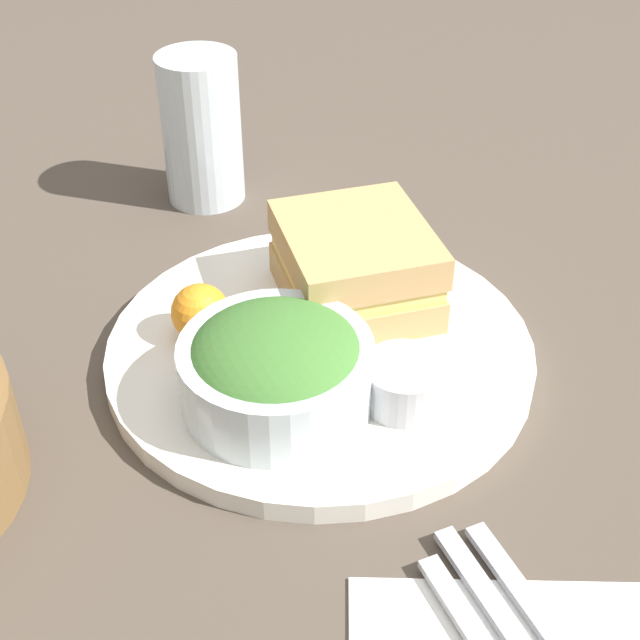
{
  "coord_description": "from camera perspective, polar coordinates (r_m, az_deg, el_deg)",
  "views": [
    {
      "loc": [
        -0.5,
        -0.01,
        0.41
      ],
      "look_at": [
        0.0,
        0.0,
        0.04
      ],
      "focal_mm": 50.0,
      "sensor_mm": 36.0,
      "label": 1
    }
  ],
  "objects": [
    {
      "name": "ground_plane",
      "position": [
        0.65,
        0.0,
        -2.5
      ],
      "size": [
        4.0,
        4.0,
        0.0
      ],
      "primitive_type": "plane",
      "color": "#4C4238"
    },
    {
      "name": "drink_glass",
      "position": [
        0.82,
        -7.59,
        12.0
      ],
      "size": [
        0.07,
        0.07,
        0.14
      ],
      "primitive_type": "cylinder",
      "color": "silver",
      "rests_on": "ground_plane"
    },
    {
      "name": "salad_bowl",
      "position": [
        0.57,
        -2.83,
        -3.01
      ],
      "size": [
        0.13,
        0.13,
        0.06
      ],
      "color": "silver",
      "rests_on": "plate"
    },
    {
      "name": "plate",
      "position": [
        0.64,
        0.0,
        -1.97
      ],
      "size": [
        0.31,
        0.31,
        0.02
      ],
      "primitive_type": "cylinder",
      "color": "white",
      "rests_on": "ground_plane"
    },
    {
      "name": "dressing_cup",
      "position": [
        0.58,
        5.4,
        -4.06
      ],
      "size": [
        0.06,
        0.06,
        0.03
      ],
      "primitive_type": "cylinder",
      "color": "#B7B7BC",
      "rests_on": "plate"
    },
    {
      "name": "sandwich",
      "position": [
        0.66,
        2.28,
        3.52
      ],
      "size": [
        0.14,
        0.13,
        0.06
      ],
      "color": "tan",
      "rests_on": "plate"
    },
    {
      "name": "orange_wedge",
      "position": [
        0.64,
        -7.67,
        0.48
      ],
      "size": [
        0.04,
        0.04,
        0.04
      ],
      "primitive_type": "sphere",
      "color": "orange",
      "rests_on": "plate"
    }
  ]
}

